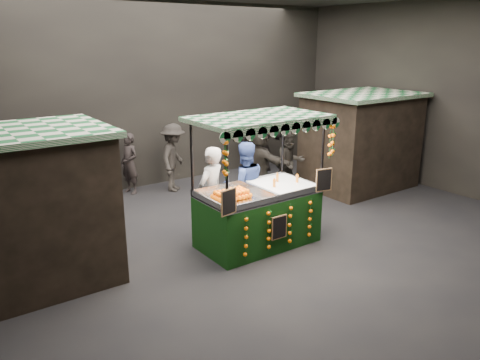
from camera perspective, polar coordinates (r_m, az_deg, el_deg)
ground at (r=9.65m, az=3.46°, el=-7.40°), size 12.00×12.00×0.00m
market_hall at (r=8.83m, az=3.85°, el=13.08°), size 12.10×10.10×5.05m
neighbour_stall_left at (r=8.35m, az=-25.53°, el=-3.32°), size 3.00×2.20×2.60m
neighbour_stall_right at (r=13.25m, az=14.49°, el=4.72°), size 3.00×2.20×2.60m
juice_stall at (r=9.18m, az=2.39°, el=-3.26°), size 2.67×1.57×2.59m
vendor_grey at (r=9.45m, az=-3.56°, el=-1.66°), size 0.83×0.70×1.93m
vendor_blue at (r=9.90m, az=0.53°, el=-0.76°), size 1.11×0.97×1.93m
shopper_0 at (r=9.57m, az=-24.58°, el=-2.90°), size 0.83×0.69×1.95m
shopper_1 at (r=12.29m, az=6.15°, el=2.11°), size 0.95×0.81×1.72m
shopper_2 at (r=11.37m, az=-19.47°, el=-0.49°), size 0.97×0.68×1.53m
shopper_3 at (r=12.65m, az=-8.12°, el=2.73°), size 1.32×1.33×1.84m
shopper_5 at (r=11.93m, az=2.38°, el=2.25°), size 0.74×1.83×1.92m
shopper_6 at (r=12.69m, az=-13.36°, el=1.98°), size 0.54×0.68×1.62m
shopper_7 at (r=14.49m, az=2.60°, el=4.77°), size 1.84×0.91×1.90m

